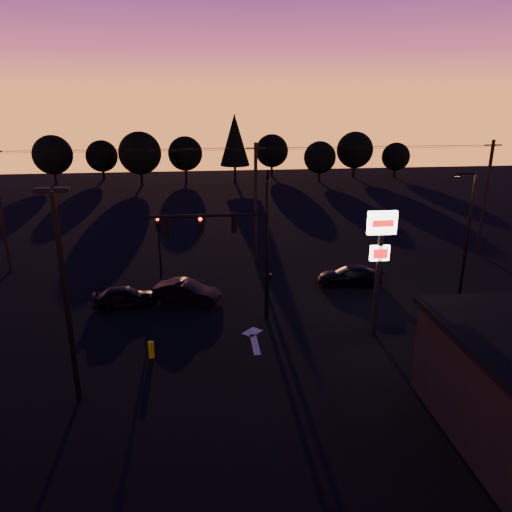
{
  "coord_description": "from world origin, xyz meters",
  "views": [
    {
      "loc": [
        -2.06,
        -21.95,
        12.57
      ],
      "look_at": [
        1.0,
        5.0,
        3.5
      ],
      "focal_mm": 35.0,
      "sensor_mm": 36.0,
      "label": 1
    }
  ],
  "objects_px": {
    "streetlight": "(467,231)",
    "car_mid": "(187,292)",
    "car_left": "(125,296)",
    "suv_parked": "(478,362)",
    "pylon_sign": "(380,247)",
    "secondary_signal": "(159,238)",
    "traffic_signal_mast": "(238,238)",
    "parking_lot_light": "(64,285)",
    "car_right": "(350,276)",
    "bollard": "(151,350)"
  },
  "relations": [
    {
      "from": "suv_parked",
      "to": "car_right",
      "type": "bearing_deg",
      "value": 82.03
    },
    {
      "from": "suv_parked",
      "to": "car_left",
      "type": "bearing_deg",
      "value": 130.12
    },
    {
      "from": "pylon_sign",
      "to": "car_right",
      "type": "bearing_deg",
      "value": 83.5
    },
    {
      "from": "traffic_signal_mast",
      "to": "suv_parked",
      "type": "distance_m",
      "value": 13.34
    },
    {
      "from": "pylon_sign",
      "to": "suv_parked",
      "type": "xyz_separation_m",
      "value": [
        3.42,
        -4.49,
        -4.27
      ]
    },
    {
      "from": "car_mid",
      "to": "suv_parked",
      "type": "bearing_deg",
      "value": -105.59
    },
    {
      "from": "traffic_signal_mast",
      "to": "car_right",
      "type": "bearing_deg",
      "value": 30.56
    },
    {
      "from": "pylon_sign",
      "to": "car_mid",
      "type": "height_order",
      "value": "pylon_sign"
    },
    {
      "from": "car_right",
      "to": "secondary_signal",
      "type": "bearing_deg",
      "value": -95.6
    },
    {
      "from": "pylon_sign",
      "to": "parking_lot_light",
      "type": "bearing_deg",
      "value": -162.77
    },
    {
      "from": "pylon_sign",
      "to": "streetlight",
      "type": "height_order",
      "value": "streetlight"
    },
    {
      "from": "car_left",
      "to": "car_mid",
      "type": "relative_size",
      "value": 0.91
    },
    {
      "from": "bollard",
      "to": "car_left",
      "type": "relative_size",
      "value": 0.23
    },
    {
      "from": "secondary_signal",
      "to": "car_mid",
      "type": "relative_size",
      "value": 1.06
    },
    {
      "from": "traffic_signal_mast",
      "to": "parking_lot_light",
      "type": "height_order",
      "value": "parking_lot_light"
    },
    {
      "from": "secondary_signal",
      "to": "car_mid",
      "type": "distance_m",
      "value": 5.39
    },
    {
      "from": "car_left",
      "to": "car_mid",
      "type": "bearing_deg",
      "value": -92.08
    },
    {
      "from": "secondary_signal",
      "to": "bollard",
      "type": "xyz_separation_m",
      "value": [
        0.27,
        -11.22,
        -2.43
      ]
    },
    {
      "from": "parking_lot_light",
      "to": "car_right",
      "type": "bearing_deg",
      "value": 37.3
    },
    {
      "from": "car_right",
      "to": "suv_parked",
      "type": "relative_size",
      "value": 0.92
    },
    {
      "from": "secondary_signal",
      "to": "streetlight",
      "type": "height_order",
      "value": "streetlight"
    },
    {
      "from": "streetlight",
      "to": "car_right",
      "type": "relative_size",
      "value": 1.86
    },
    {
      "from": "pylon_sign",
      "to": "traffic_signal_mast",
      "type": "bearing_deg",
      "value": 160.64
    },
    {
      "from": "secondary_signal",
      "to": "pylon_sign",
      "type": "relative_size",
      "value": 0.64
    },
    {
      "from": "traffic_signal_mast",
      "to": "car_mid",
      "type": "height_order",
      "value": "traffic_signal_mast"
    },
    {
      "from": "car_left",
      "to": "suv_parked",
      "type": "relative_size",
      "value": 0.8
    },
    {
      "from": "parking_lot_light",
      "to": "streetlight",
      "type": "bearing_deg",
      "value": 21.65
    },
    {
      "from": "secondary_signal",
      "to": "parking_lot_light",
      "type": "bearing_deg",
      "value": -99.79
    },
    {
      "from": "streetlight",
      "to": "car_mid",
      "type": "distance_m",
      "value": 17.49
    },
    {
      "from": "pylon_sign",
      "to": "car_right",
      "type": "distance_m",
      "value": 8.39
    },
    {
      "from": "traffic_signal_mast",
      "to": "car_mid",
      "type": "distance_m",
      "value": 5.99
    },
    {
      "from": "pylon_sign",
      "to": "car_mid",
      "type": "bearing_deg",
      "value": 151.72
    },
    {
      "from": "secondary_signal",
      "to": "streetlight",
      "type": "relative_size",
      "value": 0.54
    },
    {
      "from": "pylon_sign",
      "to": "streetlight",
      "type": "distance_m",
      "value": 8.0
    },
    {
      "from": "secondary_signal",
      "to": "car_right",
      "type": "distance_m",
      "value": 13.31
    },
    {
      "from": "car_mid",
      "to": "car_right",
      "type": "height_order",
      "value": "car_mid"
    },
    {
      "from": "streetlight",
      "to": "car_right",
      "type": "bearing_deg",
      "value": 152.54
    },
    {
      "from": "streetlight",
      "to": "bollard",
      "type": "distance_m",
      "value": 19.76
    },
    {
      "from": "streetlight",
      "to": "car_mid",
      "type": "bearing_deg",
      "value": 175.17
    },
    {
      "from": "car_left",
      "to": "car_right",
      "type": "xyz_separation_m",
      "value": [
        14.67,
        1.96,
        -0.01
      ]
    },
    {
      "from": "secondary_signal",
      "to": "pylon_sign",
      "type": "xyz_separation_m",
      "value": [
        12.0,
        -9.99,
        2.05
      ]
    },
    {
      "from": "secondary_signal",
      "to": "streetlight",
      "type": "bearing_deg",
      "value": -17.56
    },
    {
      "from": "pylon_sign",
      "to": "bollard",
      "type": "relative_size",
      "value": 7.94
    },
    {
      "from": "streetlight",
      "to": "secondary_signal",
      "type": "bearing_deg",
      "value": 162.44
    },
    {
      "from": "pylon_sign",
      "to": "car_left",
      "type": "relative_size",
      "value": 1.82
    },
    {
      "from": "parking_lot_light",
      "to": "streetlight",
      "type": "relative_size",
      "value": 1.14
    },
    {
      "from": "secondary_signal",
      "to": "parking_lot_light",
      "type": "xyz_separation_m",
      "value": [
        -2.5,
        -14.49,
        2.41
      ]
    },
    {
      "from": "parking_lot_light",
      "to": "streetlight",
      "type": "distance_m",
      "value": 23.05
    },
    {
      "from": "traffic_signal_mast",
      "to": "secondary_signal",
      "type": "relative_size",
      "value": 1.97
    },
    {
      "from": "traffic_signal_mast",
      "to": "pylon_sign",
      "type": "height_order",
      "value": "traffic_signal_mast"
    }
  ]
}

